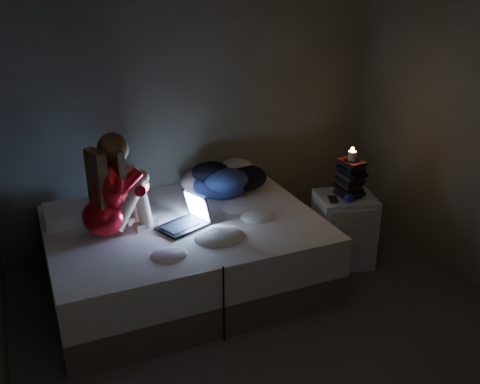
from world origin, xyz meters
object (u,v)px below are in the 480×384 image
bed (185,253)px  woman (101,188)px  nightstand (343,229)px  phone (337,201)px  laptop (182,212)px  candle (352,155)px

bed → woman: 0.92m
nightstand → phone: bearing=-139.7°
laptop → phone: size_ratio=2.70×
nightstand → candle: (0.03, 0.00, 0.68)m
laptop → nightstand: bearing=-26.4°
nightstand → phone: phone is taller
bed → woman: size_ratio=2.68×
candle → phone: (-0.17, -0.07, -0.36)m
laptop → candle: (1.47, -0.09, 0.29)m
nightstand → bed: bearing=-173.5°
bed → nightstand: bearing=-8.0°
bed → candle: candle is taller
bed → phone: bearing=-11.9°
woman → candle: (2.05, -0.18, 0.03)m
laptop → nightstand: (1.44, -0.10, -0.39)m
bed → phone: phone is taller
laptop → candle: candle is taller
woman → nightstand: size_ratio=1.23×
nightstand → laptop: bearing=-169.4°
woman → laptop: (0.57, -0.08, -0.26)m
bed → laptop: bearing=-113.2°
bed → phone: (1.26, -0.27, 0.36)m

